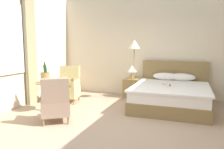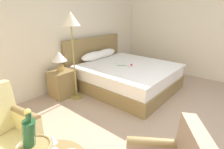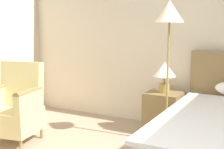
% 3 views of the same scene
% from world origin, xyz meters
% --- Properties ---
extents(wall_headboard_side, '(5.66, 0.12, 3.15)m').
position_xyz_m(wall_headboard_side, '(0.00, 3.00, 1.58)').
color(wall_headboard_side, beige).
rests_on(wall_headboard_side, ground).
extents(nightstand, '(0.48, 0.42, 0.56)m').
position_xyz_m(nightstand, '(-0.33, 2.59, 0.28)').
color(nightstand, olive).
rests_on(nightstand, ground).
extents(bedside_lamp, '(0.30, 0.30, 0.41)m').
position_xyz_m(bedside_lamp, '(-0.33, 2.59, 0.85)').
color(bedside_lamp, '#9F8143').
rests_on(bedside_lamp, nightstand).
extents(floor_lamp_brass, '(0.35, 0.35, 1.74)m').
position_xyz_m(floor_lamp_brass, '(-0.20, 2.30, 1.47)').
color(floor_lamp_brass, olive).
rests_on(floor_lamp_brass, ground).
extents(armchair_by_window, '(0.68, 0.66, 0.99)m').
position_xyz_m(armchair_by_window, '(-1.87, 1.43, 0.44)').
color(armchair_by_window, olive).
rests_on(armchair_by_window, ground).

